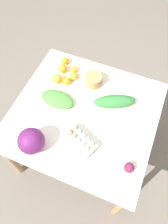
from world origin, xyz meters
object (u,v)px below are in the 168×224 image
at_px(greens_bunch_scallion, 57,99).
at_px(orange_3, 66,81).
at_px(greens_bunch_dandelion, 115,101).
at_px(orange_1, 62,69).
at_px(orange_2, 57,79).
at_px(cabbage_purple, 31,141).
at_px(beet_root, 129,168).
at_px(orange_4, 74,69).
at_px(egg_carton, 80,140).
at_px(orange_0, 65,61).
at_px(paper_bag, 93,80).
at_px(orange_5, 73,76).

bearing_deg(greens_bunch_scallion, orange_3, -87.48).
distance_m(greens_bunch_dandelion, orange_1, 0.56).
xyz_separation_m(orange_2, orange_3, (-0.08, -0.01, -0.01)).
height_order(cabbage_purple, greens_bunch_scallion, cabbage_purple).
xyz_separation_m(cabbage_purple, orange_1, (0.11, -0.72, -0.06)).
relative_size(greens_bunch_dandelion, orange_2, 4.01).
relative_size(greens_bunch_scallion, beet_root, 3.89).
height_order(orange_2, orange_4, orange_2).
relative_size(egg_carton, greens_bunch_scallion, 1.00).
height_order(greens_bunch_dandelion, orange_0, greens_bunch_dandelion).
distance_m(orange_1, orange_3, 0.14).
bearing_deg(egg_carton, paper_bag, 125.19).
xyz_separation_m(orange_1, orange_3, (-0.09, 0.11, -0.00)).
relative_size(cabbage_purple, orange_5, 2.70).
bearing_deg(orange_3, beet_root, 143.94).
height_order(greens_bunch_dandelion, greens_bunch_scallion, greens_bunch_dandelion).
bearing_deg(orange_5, greens_bunch_dandelion, 163.41).
distance_m(orange_3, orange_5, 0.08).
bearing_deg(beet_root, cabbage_purple, 8.21).
bearing_deg(greens_bunch_dandelion, greens_bunch_scallion, 18.56).
xyz_separation_m(cabbage_purple, orange_4, (0.01, -0.76, -0.06)).
relative_size(egg_carton, paper_bag, 1.92).
bearing_deg(orange_5, beet_root, 138.88).
distance_m(cabbage_purple, orange_4, 0.76).
bearing_deg(orange_2, orange_1, -86.96).
xyz_separation_m(cabbage_purple, paper_bag, (-0.19, -0.70, -0.05)).
distance_m(orange_1, orange_4, 0.10).
relative_size(greens_bunch_scallion, orange_5, 4.03).
bearing_deg(cabbage_purple, orange_3, -88.30).
height_order(paper_bag, orange_3, paper_bag).
bearing_deg(orange_2, greens_bunch_scallion, 116.13).
xyz_separation_m(cabbage_purple, greens_bunch_dandelion, (-0.43, -0.56, -0.05)).
bearing_deg(orange_3, orange_5, -115.06).
relative_size(orange_0, orange_2, 0.81).
distance_m(orange_0, orange_2, 0.22).
distance_m(greens_bunch_dandelion, orange_5, 0.43).
bearing_deg(orange_4, beet_root, 136.62).
relative_size(cabbage_purple, egg_carton, 0.67).
bearing_deg(paper_bag, egg_carton, 101.26).
bearing_deg(orange_2, orange_5, -143.54).
height_order(egg_carton, orange_1, egg_carton).
relative_size(orange_2, orange_4, 1.29).
height_order(egg_carton, paper_bag, paper_bag).
bearing_deg(orange_0, orange_2, 96.57).
distance_m(egg_carton, orange_5, 0.60).
xyz_separation_m(orange_4, orange_5, (-0.03, 0.08, 0.00)).
height_order(greens_bunch_dandelion, orange_2, greens_bunch_dandelion).
relative_size(orange_3, orange_5, 0.99).
distance_m(greens_bunch_dandelion, beet_root, 0.53).
bearing_deg(orange_5, orange_1, -17.16).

